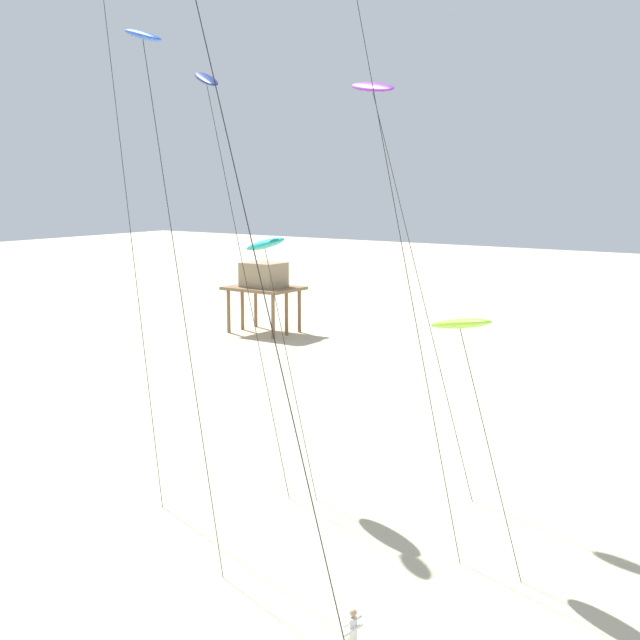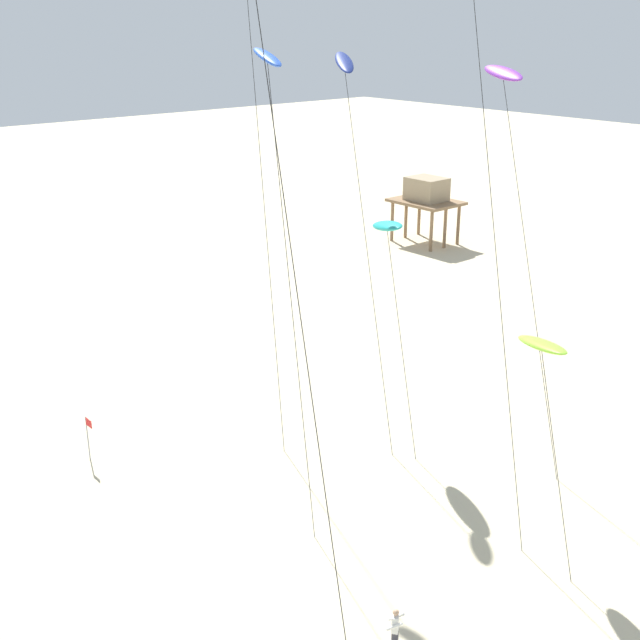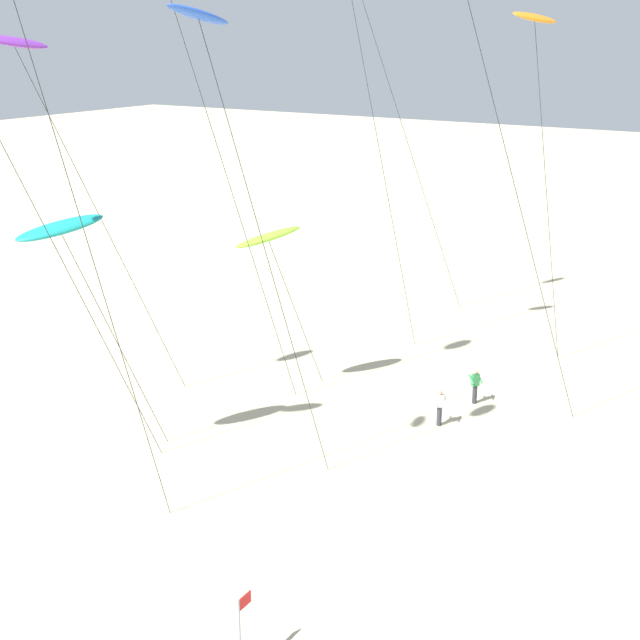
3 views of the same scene
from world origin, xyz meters
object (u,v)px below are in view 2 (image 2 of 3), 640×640
kite_blue (268,64)px  stilt_house (426,195)px  kite_teal (387,226)px  kite_navy (345,65)px  kite_lime (542,345)px  marker_flag (88,430)px  kite_purple (503,76)px  kite_flyer_nearest (395,630)px

kite_blue → stilt_house: kite_blue is taller
kite_teal → stilt_house: (-21.22, 26.41, -5.51)m
kite_navy → kite_lime: (13.32, -2.75, -8.69)m
stilt_house → kite_navy: bearing=-55.5°
stilt_house → marker_flag: (15.38, -38.75, -2.74)m
stilt_house → marker_flag: stilt_house is taller
kite_purple → stilt_house: 34.46m
kite_lime → kite_flyer_nearest: 10.75m
kite_teal → kite_navy: kite_navy is taller
kite_navy → kite_blue: bearing=-62.6°
kite_purple → kite_blue: (-2.13, -11.04, 0.80)m
kite_lime → marker_flag: size_ratio=3.92×
kite_purple → kite_lime: (7.49, -6.64, -8.35)m
kite_navy → marker_flag: size_ratio=8.14×
kite_lime → kite_blue: 13.98m
kite_teal → marker_flag: (-5.84, -12.34, -8.24)m
kite_teal → kite_blue: bearing=-87.3°
stilt_house → kite_lime: bearing=-42.7°
kite_purple → marker_flag: (-8.28, -16.68, -14.59)m
kite_teal → kite_blue: (0.32, -6.70, 7.15)m
kite_lime → marker_flag: (-15.77, -10.03, -6.24)m
kite_navy → kite_flyer_nearest: kite_navy is taller
kite_navy → stilt_house: (-17.83, 25.97, -12.19)m
kite_navy → kite_lime: bearing=-11.7°
kite_blue → kite_flyer_nearest: size_ratio=10.50×
kite_purple → stilt_house: kite_purple is taller
kite_flyer_nearest → stilt_house: (-32.34, 36.93, 3.33)m
kite_teal → kite_purple: kite_purple is taller
stilt_house → kite_blue: bearing=-57.0°
kite_navy → marker_flag: bearing=-100.8°
kite_purple → kite_lime: 13.04m
kite_navy → kite_flyer_nearest: size_ratio=10.24×
kite_teal → kite_flyer_nearest: bearing=-43.4°
marker_flag → kite_lime: bearing=32.5°
kite_purple → kite_blue: size_ratio=0.95×
kite_purple → marker_flag: kite_purple is taller
kite_navy → kite_purple: 7.02m
kite_navy → kite_blue: (3.71, -7.14, 0.46)m
kite_navy → kite_lime: 16.14m
kite_navy → kite_purple: (5.83, 3.90, -0.34)m
kite_navy → marker_flag: 19.80m
kite_navy → kite_blue: 8.06m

